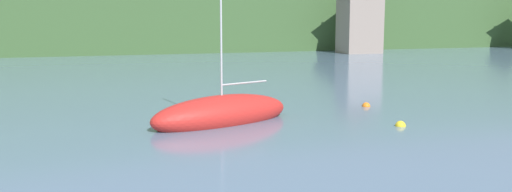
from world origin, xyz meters
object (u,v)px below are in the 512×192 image
Objects in this scene: sailboat_far_0 at (222,114)px; mooring_buoy_near at (400,126)px; mooring_buoy_mid at (366,106)px; shore_building_central at (360,19)px.

mooring_buoy_near is at bearing 136.44° from sailboat_far_0.
sailboat_far_0 is 9.26m from mooring_buoy_near.
mooring_buoy_near is 6.03m from mooring_buoy_mid.
mooring_buoy_mid is (9.78, 2.26, -0.46)m from sailboat_far_0.
shore_building_central is 53.92m from mooring_buoy_near.
shore_building_central is 19.89× the size of mooring_buoy_mid.
mooring_buoy_mid is at bearing 172.60° from sailboat_far_0.
mooring_buoy_near is (-23.47, -48.29, -4.97)m from shore_building_central.
mooring_buoy_near is 1.05× the size of mooring_buoy_mid.
sailboat_far_0 is (-31.97, -44.66, -4.50)m from shore_building_central.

